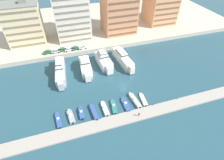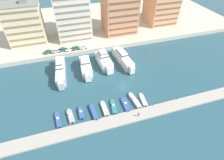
% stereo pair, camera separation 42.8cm
% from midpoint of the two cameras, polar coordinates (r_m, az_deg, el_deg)
% --- Properties ---
extents(ground_plane, '(400.00, 400.00, 0.00)m').
position_cam_midpoint_polar(ground_plane, '(72.98, 3.52, -1.59)').
color(ground_plane, '#285160').
extents(quay_promenade, '(180.00, 70.00, 2.21)m').
position_cam_midpoint_polar(quay_promenade, '(123.83, -7.05, 18.02)').
color(quay_promenade, beige).
rests_on(quay_promenade, ground).
extents(pier_dock, '(120.00, 4.75, 0.60)m').
position_cam_midpoint_polar(pier_dock, '(62.85, 8.78, -11.09)').
color(pier_dock, '#A8A399').
rests_on(pier_dock, ground).
extents(yacht_silver_far_left, '(5.20, 20.69, 8.72)m').
position_cam_midpoint_polar(yacht_silver_far_left, '(79.28, -16.66, 2.98)').
color(yacht_silver_far_left, silver).
rests_on(yacht_silver_far_left, ground).
extents(yacht_white_left, '(5.32, 16.25, 7.37)m').
position_cam_midpoint_polar(yacht_white_left, '(79.39, -8.75, 4.24)').
color(yacht_white_left, white).
rests_on(yacht_white_left, ground).
extents(yacht_white_mid_left, '(6.05, 15.97, 8.73)m').
position_cam_midpoint_polar(yacht_white_mid_left, '(82.01, -2.83, 6.34)').
color(yacht_white_mid_left, white).
rests_on(yacht_white_mid_left, ground).
extents(yacht_ivory_center_left, '(5.61, 19.65, 7.53)m').
position_cam_midpoint_polar(yacht_ivory_center_left, '(83.78, 3.39, 6.98)').
color(yacht_ivory_center_left, silver).
rests_on(yacht_ivory_center_left, ground).
extents(motorboat_blue_far_left, '(2.12, 7.13, 1.34)m').
position_cam_midpoint_polar(motorboat_blue_far_left, '(63.23, -17.28, -12.45)').
color(motorboat_blue_far_left, '#33569E').
rests_on(motorboat_blue_far_left, ground).
extents(motorboat_grey_left, '(2.45, 6.56, 1.44)m').
position_cam_midpoint_polar(motorboat_grey_left, '(63.10, -13.46, -11.49)').
color(motorboat_grey_left, '#9EA3A8').
rests_on(motorboat_grey_left, ground).
extents(motorboat_blue_mid_left, '(1.68, 5.89, 1.54)m').
position_cam_midpoint_polar(motorboat_blue_mid_left, '(63.18, -10.15, -10.60)').
color(motorboat_blue_mid_left, '#33569E').
rests_on(motorboat_blue_mid_left, ground).
extents(motorboat_blue_center_left, '(2.10, 7.60, 1.10)m').
position_cam_midpoint_polar(motorboat_blue_center_left, '(62.79, -6.09, -10.42)').
color(motorboat_blue_center_left, '#33569E').
rests_on(motorboat_blue_center_left, ground).
extents(motorboat_cream_center, '(1.86, 7.08, 1.35)m').
position_cam_midpoint_polar(motorboat_cream_center, '(63.53, -2.53, -9.37)').
color(motorboat_cream_center, beige).
rests_on(motorboat_cream_center, ground).
extents(motorboat_teal_center_right, '(2.41, 7.19, 1.30)m').
position_cam_midpoint_polar(motorboat_teal_center_right, '(64.21, 0.40, -8.71)').
color(motorboat_teal_center_right, teal).
rests_on(motorboat_teal_center_right, ground).
extents(motorboat_blue_mid_right, '(2.03, 7.22, 1.22)m').
position_cam_midpoint_polar(motorboat_blue_mid_right, '(65.11, 4.31, -7.97)').
color(motorboat_blue_mid_right, '#33569E').
rests_on(motorboat_blue_mid_right, ground).
extents(motorboat_cream_right, '(2.39, 8.21, 1.51)m').
position_cam_midpoint_polar(motorboat_cream_right, '(66.54, 7.28, -6.62)').
color(motorboat_cream_right, beige).
rests_on(motorboat_cream_right, ground).
extents(motorboat_cream_far_right, '(2.14, 6.88, 0.80)m').
position_cam_midpoint_polar(motorboat_cream_far_right, '(67.53, 9.99, -6.35)').
color(motorboat_cream_far_right, beige).
rests_on(motorboat_cream_far_right, ground).
extents(car_green_far_left, '(4.16, 2.04, 1.80)m').
position_cam_midpoint_polar(car_green_far_left, '(92.87, -20.46, 8.60)').
color(car_green_far_left, '#2D6642').
rests_on(car_green_far_left, quay_promenade).
extents(car_silver_left, '(4.16, 2.04, 1.80)m').
position_cam_midpoint_polar(car_silver_left, '(92.34, -18.12, 9.01)').
color(car_silver_left, '#B7BCC1').
rests_on(car_silver_left, quay_promenade).
extents(car_green_mid_left, '(4.11, 1.93, 1.80)m').
position_cam_midpoint_polar(car_green_mid_left, '(92.57, -16.05, 9.57)').
color(car_green_mid_left, '#2D6642').
rests_on(car_green_mid_left, quay_promenade).
extents(car_white_center_left, '(4.20, 2.12, 1.80)m').
position_cam_midpoint_polar(car_white_center_left, '(91.99, -14.07, 9.75)').
color(car_white_center_left, white).
rests_on(car_white_center_left, quay_promenade).
extents(car_green_center, '(4.11, 1.93, 1.80)m').
position_cam_midpoint_polar(car_green_center, '(92.22, -12.07, 10.18)').
color(car_green_center, '#2D6642').
rests_on(car_green_center, quay_promenade).
extents(car_white_center_right, '(4.19, 2.10, 1.80)m').
position_cam_midpoint_polar(car_white_center_right, '(92.39, -9.60, 10.59)').
color(car_white_center_right, white).
rests_on(car_white_center_right, quay_promenade).
extents(apartment_block_far_left, '(18.30, 12.83, 22.39)m').
position_cam_midpoint_polar(apartment_block_far_left, '(103.29, -26.93, 15.99)').
color(apartment_block_far_left, beige).
rests_on(apartment_block_far_left, quay_promenade).
extents(apartment_block_left, '(18.09, 17.70, 26.51)m').
position_cam_midpoint_polar(apartment_block_left, '(101.60, -13.30, 20.14)').
color(apartment_block_left, silver).
rests_on(apartment_block_left, quay_promenade).
extents(apartment_block_mid_left, '(18.29, 16.04, 29.53)m').
position_cam_midpoint_polar(apartment_block_mid_left, '(104.74, 2.15, 22.64)').
color(apartment_block_mid_left, tan).
rests_on(apartment_block_mid_left, quay_promenade).
extents(apartment_block_center_left, '(17.33, 17.31, 24.85)m').
position_cam_midpoint_polar(apartment_block_center_left, '(121.97, 15.49, 22.92)').
color(apartment_block_center_left, tan).
rests_on(apartment_block_center_left, quay_promenade).
extents(pedestrian_near_edge, '(0.67, 0.33, 1.76)m').
position_cam_midpoint_polar(pedestrian_near_edge, '(61.20, 8.61, -10.97)').
color(pedestrian_near_edge, '#7A6B56').
rests_on(pedestrian_near_edge, pier_dock).
extents(bollard_west, '(0.20, 0.20, 0.61)m').
position_cam_midpoint_polar(bollard_west, '(60.53, -4.10, -12.41)').
color(bollard_west, '#2D2D33').
rests_on(bollard_west, pier_dock).
extents(bollard_west_mid, '(0.20, 0.20, 0.61)m').
position_cam_midpoint_polar(bollard_west_mid, '(62.43, 4.94, -10.16)').
color(bollard_west_mid, '#2D2D33').
rests_on(bollard_west_mid, pier_dock).
extents(bollard_east_mid, '(0.20, 0.20, 0.61)m').
position_cam_midpoint_polar(bollard_east_mid, '(65.81, 13.13, -7.87)').
color(bollard_east_mid, '#2D2D33').
rests_on(bollard_east_mid, pier_dock).
extents(bollard_east, '(0.20, 0.20, 0.61)m').
position_cam_midpoint_polar(bollard_east, '(70.46, 20.31, -5.71)').
color(bollard_east, '#2D2D33').
rests_on(bollard_east, pier_dock).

